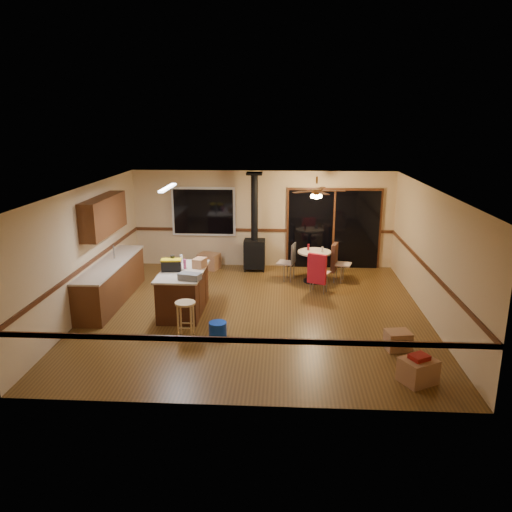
# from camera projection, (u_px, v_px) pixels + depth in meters

# --- Properties ---
(floor) EXTENTS (7.00, 7.00, 0.00)m
(floor) POSITION_uv_depth(u_px,v_px,m) (255.00, 313.00, 10.42)
(floor) COLOR brown
(floor) RESTS_ON ground
(ceiling) EXTENTS (7.00, 7.00, 0.00)m
(ceiling) POSITION_uv_depth(u_px,v_px,m) (255.00, 189.00, 9.73)
(ceiling) COLOR silver
(ceiling) RESTS_ON ground
(wall_back) EXTENTS (7.00, 0.00, 7.00)m
(wall_back) POSITION_uv_depth(u_px,v_px,m) (263.00, 219.00, 13.44)
(wall_back) COLOR tan
(wall_back) RESTS_ON ground
(wall_front) EXTENTS (7.00, 0.00, 7.00)m
(wall_front) POSITION_uv_depth(u_px,v_px,m) (240.00, 320.00, 6.71)
(wall_front) COLOR tan
(wall_front) RESTS_ON ground
(wall_left) EXTENTS (0.00, 7.00, 7.00)m
(wall_left) POSITION_uv_depth(u_px,v_px,m) (86.00, 250.00, 10.27)
(wall_left) COLOR tan
(wall_left) RESTS_ON ground
(wall_right) EXTENTS (0.00, 7.00, 7.00)m
(wall_right) POSITION_uv_depth(u_px,v_px,m) (431.00, 255.00, 9.88)
(wall_right) COLOR tan
(wall_right) RESTS_ON ground
(chair_rail) EXTENTS (7.00, 7.00, 0.08)m
(chair_rail) POSITION_uv_depth(u_px,v_px,m) (255.00, 267.00, 10.15)
(chair_rail) COLOR #482412
(chair_rail) RESTS_ON ground
(window) EXTENTS (1.72, 0.10, 1.32)m
(window) POSITION_uv_depth(u_px,v_px,m) (204.00, 212.00, 13.43)
(window) COLOR black
(window) RESTS_ON ground
(sliding_door) EXTENTS (2.52, 0.10, 2.10)m
(sliding_door) POSITION_uv_depth(u_px,v_px,m) (333.00, 230.00, 13.35)
(sliding_door) COLOR black
(sliding_door) RESTS_ON ground
(lower_cabinets) EXTENTS (0.60, 3.00, 0.86)m
(lower_cabinets) POSITION_uv_depth(u_px,v_px,m) (111.00, 283.00, 10.96)
(lower_cabinets) COLOR #572D16
(lower_cabinets) RESTS_ON ground
(countertop) EXTENTS (0.64, 3.04, 0.04)m
(countertop) POSITION_uv_depth(u_px,v_px,m) (110.00, 263.00, 10.84)
(countertop) COLOR #C7B39B
(countertop) RESTS_ON lower_cabinets
(upper_cabinets) EXTENTS (0.35, 2.00, 0.80)m
(upper_cabinets) POSITION_uv_depth(u_px,v_px,m) (104.00, 215.00, 10.77)
(upper_cabinets) COLOR #572D16
(upper_cabinets) RESTS_ON ground
(kitchen_island) EXTENTS (0.88, 1.68, 0.90)m
(kitchen_island) POSITION_uv_depth(u_px,v_px,m) (183.00, 291.00, 10.38)
(kitchen_island) COLOR #3F1D0F
(kitchen_island) RESTS_ON ground
(wood_stove) EXTENTS (0.55, 0.50, 2.52)m
(wood_stove) POSITION_uv_depth(u_px,v_px,m) (254.00, 244.00, 13.17)
(wood_stove) COLOR black
(wood_stove) RESTS_ON ground
(ceiling_fan) EXTENTS (0.24, 0.24, 0.55)m
(ceiling_fan) POSITION_uv_depth(u_px,v_px,m) (317.00, 193.00, 11.83)
(ceiling_fan) COLOR brown
(ceiling_fan) RESTS_ON ceiling
(fluorescent_strip) EXTENTS (0.10, 1.20, 0.04)m
(fluorescent_strip) POSITION_uv_depth(u_px,v_px,m) (168.00, 188.00, 10.13)
(fluorescent_strip) COLOR white
(fluorescent_strip) RESTS_ON ceiling
(toolbox_grey) EXTENTS (0.46, 0.33, 0.13)m
(toolbox_grey) POSITION_uv_depth(u_px,v_px,m) (190.00, 276.00, 9.66)
(toolbox_grey) COLOR slate
(toolbox_grey) RESTS_ON kitchen_island
(toolbox_black) EXTENTS (0.41, 0.25, 0.22)m
(toolbox_black) POSITION_uv_depth(u_px,v_px,m) (171.00, 266.00, 10.20)
(toolbox_black) COLOR black
(toolbox_black) RESTS_ON kitchen_island
(toolbox_yellow_lid) EXTENTS (0.43, 0.26, 0.03)m
(toolbox_yellow_lid) POSITION_uv_depth(u_px,v_px,m) (171.00, 260.00, 10.17)
(toolbox_yellow_lid) COLOR gold
(toolbox_yellow_lid) RESTS_ON toolbox_black
(box_on_island) EXTENTS (0.29, 0.35, 0.20)m
(box_on_island) POSITION_uv_depth(u_px,v_px,m) (200.00, 263.00, 10.44)
(box_on_island) COLOR #A06C47
(box_on_island) RESTS_ON kitchen_island
(bottle_dark) EXTENTS (0.11, 0.11, 0.30)m
(bottle_dark) POSITION_uv_depth(u_px,v_px,m) (173.00, 263.00, 10.29)
(bottle_dark) COLOR black
(bottle_dark) RESTS_ON kitchen_island
(bottle_pink) EXTENTS (0.08, 0.08, 0.20)m
(bottle_pink) POSITION_uv_depth(u_px,v_px,m) (185.00, 264.00, 10.38)
(bottle_pink) COLOR #D84C8C
(bottle_pink) RESTS_ON kitchen_island
(bottle_white) EXTENTS (0.07, 0.07, 0.18)m
(bottle_white) POSITION_uv_depth(u_px,v_px,m) (181.00, 259.00, 10.78)
(bottle_white) COLOR white
(bottle_white) RESTS_ON kitchen_island
(bar_stool) EXTENTS (0.42, 0.42, 0.69)m
(bar_stool) POSITION_uv_depth(u_px,v_px,m) (186.00, 320.00, 9.18)
(bar_stool) COLOR tan
(bar_stool) RESTS_ON floor
(blue_bucket) EXTENTS (0.41, 0.41, 0.28)m
(blue_bucket) POSITION_uv_depth(u_px,v_px,m) (218.00, 329.00, 9.26)
(blue_bucket) COLOR #0C34AC
(blue_bucket) RESTS_ON floor
(dining_table) EXTENTS (0.82, 0.82, 0.78)m
(dining_table) POSITION_uv_depth(u_px,v_px,m) (314.00, 261.00, 12.28)
(dining_table) COLOR black
(dining_table) RESTS_ON ground
(glass_red) EXTENTS (0.07, 0.07, 0.16)m
(glass_red) POSITION_uv_depth(u_px,v_px,m) (308.00, 247.00, 12.29)
(glass_red) COLOR #590C14
(glass_red) RESTS_ON dining_table
(glass_cream) EXTENTS (0.06, 0.06, 0.13)m
(glass_cream) POSITION_uv_depth(u_px,v_px,m) (322.00, 249.00, 12.14)
(glass_cream) COLOR beige
(glass_cream) RESTS_ON dining_table
(chair_left) EXTENTS (0.49, 0.49, 0.51)m
(chair_left) POSITION_uv_depth(u_px,v_px,m) (290.00, 258.00, 12.37)
(chair_left) COLOR tan
(chair_left) RESTS_ON ground
(chair_near) EXTENTS (0.58, 0.60, 0.70)m
(chair_near) POSITION_uv_depth(u_px,v_px,m) (317.00, 269.00, 11.43)
(chair_near) COLOR tan
(chair_near) RESTS_ON ground
(chair_right) EXTENTS (0.56, 0.53, 0.70)m
(chair_right) POSITION_uv_depth(u_px,v_px,m) (335.00, 258.00, 12.33)
(chair_right) COLOR tan
(chair_right) RESTS_ON ground
(box_under_window) EXTENTS (0.63, 0.57, 0.42)m
(box_under_window) POSITION_uv_depth(u_px,v_px,m) (209.00, 261.00, 13.43)
(box_under_window) COLOR #A06C47
(box_under_window) RESTS_ON floor
(box_corner_a) EXTENTS (0.65, 0.62, 0.38)m
(box_corner_a) POSITION_uv_depth(u_px,v_px,m) (418.00, 371.00, 7.63)
(box_corner_a) COLOR #A06C47
(box_corner_a) RESTS_ON floor
(box_corner_b) EXTENTS (0.47, 0.42, 0.34)m
(box_corner_b) POSITION_uv_depth(u_px,v_px,m) (398.00, 340.00, 8.73)
(box_corner_b) COLOR #A06C47
(box_corner_b) RESTS_ON floor
(box_small_red) EXTENTS (0.35, 0.33, 0.07)m
(box_small_red) POSITION_uv_depth(u_px,v_px,m) (419.00, 357.00, 7.57)
(box_small_red) COLOR maroon
(box_small_red) RESTS_ON box_corner_a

